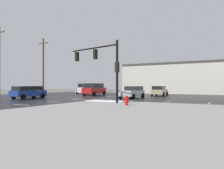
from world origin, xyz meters
TOP-DOWN VIEW (x-y plane):
  - ground_plane at (0.00, 0.00)m, footprint 120.00×120.00m
  - road_asphalt at (0.00, 0.00)m, footprint 44.00×44.00m
  - sidewalk_corner at (12.00, -12.00)m, footprint 18.00×18.00m
  - snow_strip_curbside at (5.00, -4.00)m, footprint 4.00×1.60m
  - lane_markings at (1.20, -1.38)m, footprint 36.15×36.15m
  - traffic_signal_mast at (5.21, -5.07)m, footprint 6.19×1.55m
  - fire_hydrant at (8.69, -7.09)m, footprint 0.48×0.26m
  - strip_building_background at (5.99, 24.25)m, footprint 22.96×8.00m
  - sedan_silver at (4.34, 3.77)m, footprint 2.02×4.54m
  - sedan_black at (-13.25, 2.42)m, footprint 4.54×2.02m
  - sedan_blue at (-6.99, -3.56)m, footprint 2.07×4.56m
  - sedan_tan at (5.49, 11.75)m, footprint 2.36×4.66m
  - suv_red at (-5.03, 8.78)m, footprint 2.28×4.89m
  - suv_white at (-9.67, 12.98)m, footprint 2.26×4.88m
  - utility_pole_far at (-12.97, 4.76)m, footprint 2.20×0.28m

SIDE VIEW (x-z plane):
  - ground_plane at x=0.00m, z-range 0.00..0.00m
  - road_asphalt at x=0.00m, z-range 0.00..0.02m
  - lane_markings at x=1.20m, z-range 0.02..0.03m
  - sidewalk_corner at x=12.00m, z-range 0.00..0.14m
  - snow_strip_curbside at x=5.00m, z-range 0.14..0.20m
  - fire_hydrant at x=8.69m, z-range 0.14..0.93m
  - sedan_silver at x=4.34m, z-range 0.06..1.64m
  - sedan_black at x=-13.25m, z-range 0.06..1.64m
  - sedan_blue at x=-6.99m, z-range 0.06..1.64m
  - sedan_tan at x=5.49m, z-range 0.06..1.64m
  - suv_red at x=-5.03m, z-range 0.08..2.11m
  - suv_white at x=-9.67m, z-range 0.08..2.11m
  - strip_building_background at x=5.99m, z-range 0.00..6.26m
  - traffic_signal_mast at x=5.21m, z-range 1.16..6.80m
  - utility_pole_far at x=-12.97m, z-range 0.22..10.05m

